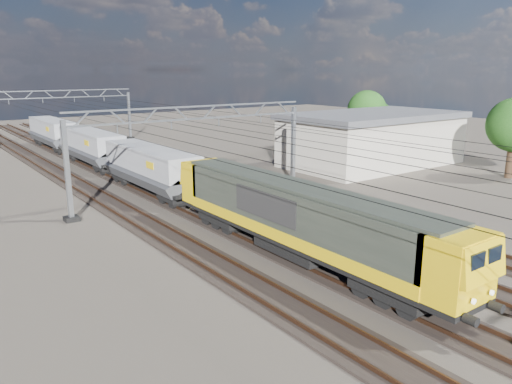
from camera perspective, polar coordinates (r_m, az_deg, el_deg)
ground at (r=35.16m, az=-3.41°, el=-2.18°), size 160.00×160.00×0.00m
track_outer_west at (r=32.43m, az=-12.36°, el=-3.73°), size 2.60×140.00×0.30m
track_loco at (r=34.14m, az=-6.23°, el=-2.60°), size 2.60×140.00×0.30m
track_inner_east at (r=36.22m, az=-0.75°, el=-1.56°), size 2.60×140.00×0.30m
track_outer_east at (r=38.60m, az=4.08°, el=-0.62°), size 2.60×140.00×0.30m
catenary_gantry_mid at (r=37.68m, az=-6.81°, el=4.91°), size 19.90×0.90×7.11m
catenary_gantry_far at (r=71.07m, az=-21.47°, el=8.20°), size 19.90×0.90×7.11m
overhead_wires at (r=40.95m, az=-9.68°, el=8.12°), size 12.03×140.00×0.53m
locomotive at (r=25.80m, az=4.67°, el=-2.76°), size 2.76×21.10×3.62m
hopper_wagon_lead at (r=40.50m, az=-11.94°, el=2.92°), size 3.38×13.00×3.25m
hopper_wagon_mid at (r=53.60m, az=-18.30°, el=5.13°), size 3.38×13.00×3.25m
hopper_wagon_third at (r=67.16m, az=-22.15°, el=6.43°), size 3.38×13.00×3.25m
industrial_shed at (r=53.44m, az=13.16°, el=5.98°), size 18.60×10.60×5.40m
tree_far at (r=64.58m, az=12.86°, el=8.96°), size 5.33×4.93×7.22m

